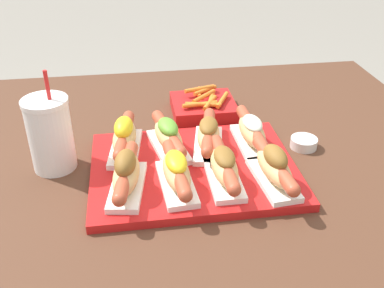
# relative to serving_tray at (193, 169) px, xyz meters

# --- Properties ---
(patio_table) EXTENTS (1.33, 1.04, 0.76)m
(patio_table) POSITION_rel_serving_tray_xyz_m (-0.03, 0.07, -0.39)
(patio_table) COLOR #4C2D1E
(patio_table) RESTS_ON ground_plane
(serving_tray) EXTENTS (0.42, 0.33, 0.02)m
(serving_tray) POSITION_rel_serving_tray_xyz_m (0.00, 0.00, 0.00)
(serving_tray) COLOR red
(serving_tray) RESTS_ON patio_table
(hot_dog_0) EXTENTS (0.08, 0.20, 0.08)m
(hot_dog_0) POSITION_rel_serving_tray_xyz_m (-0.14, -0.06, 0.04)
(hot_dog_0) COLOR white
(hot_dog_0) RESTS_ON serving_tray
(hot_dog_1) EXTENTS (0.07, 0.20, 0.07)m
(hot_dog_1) POSITION_rel_serving_tray_xyz_m (-0.04, -0.07, 0.04)
(hot_dog_1) COLOR white
(hot_dog_1) RESTS_ON serving_tray
(hot_dog_2) EXTENTS (0.06, 0.20, 0.07)m
(hot_dog_2) POSITION_rel_serving_tray_xyz_m (0.05, -0.06, 0.04)
(hot_dog_2) COLOR white
(hot_dog_2) RESTS_ON serving_tray
(hot_dog_3) EXTENTS (0.07, 0.20, 0.08)m
(hot_dog_3) POSITION_rel_serving_tray_xyz_m (0.15, -0.08, 0.04)
(hot_dog_3) COLOR white
(hot_dog_3) RESTS_ON serving_tray
(hot_dog_4) EXTENTS (0.08, 0.20, 0.08)m
(hot_dog_4) POSITION_rel_serving_tray_xyz_m (-0.14, 0.08, 0.04)
(hot_dog_4) COLOR white
(hot_dog_4) RESTS_ON serving_tray
(hot_dog_5) EXTENTS (0.09, 0.19, 0.07)m
(hot_dog_5) POSITION_rel_serving_tray_xyz_m (-0.04, 0.07, 0.04)
(hot_dog_5) COLOR white
(hot_dog_5) RESTS_ON serving_tray
(hot_dog_6) EXTENTS (0.09, 0.19, 0.07)m
(hot_dog_6) POSITION_rel_serving_tray_xyz_m (0.04, 0.07, 0.04)
(hot_dog_6) COLOR white
(hot_dog_6) RESTS_ON serving_tray
(hot_dog_7) EXTENTS (0.06, 0.20, 0.07)m
(hot_dog_7) POSITION_rel_serving_tray_xyz_m (0.14, 0.07, 0.04)
(hot_dog_7) COLOR white
(hot_dog_7) RESTS_ON serving_tray
(sauce_bowl) EXTENTS (0.06, 0.06, 0.02)m
(sauce_bowl) POSITION_rel_serving_tray_xyz_m (0.27, 0.06, 0.00)
(sauce_bowl) COLOR silver
(sauce_bowl) RESTS_ON patio_table
(drink_cup) EXTENTS (0.09, 0.09, 0.22)m
(drink_cup) POSITION_rel_serving_tray_xyz_m (-0.29, 0.07, 0.07)
(drink_cup) COLOR white
(drink_cup) RESTS_ON patio_table
(fries_basket) EXTENTS (0.16, 0.15, 0.06)m
(fries_basket) POSITION_rel_serving_tray_xyz_m (0.07, 0.27, 0.01)
(fries_basket) COLOR #B21919
(fries_basket) RESTS_ON patio_table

